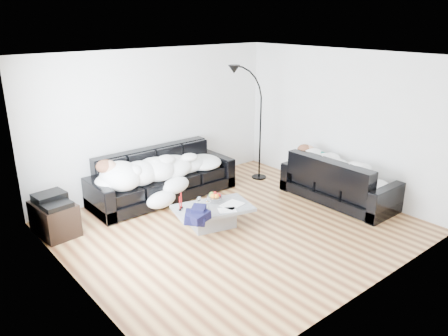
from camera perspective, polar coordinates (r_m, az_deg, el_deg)
ground at (r=6.90m, az=1.61°, el=-7.72°), size 5.00×5.00×0.00m
wall_back at (r=8.18m, az=-8.81°, el=6.13°), size 5.00×0.02×2.60m
wall_left at (r=5.20m, az=-19.49°, el=-2.49°), size 0.02×4.50×2.60m
wall_right at (r=8.23m, az=14.98°, el=5.78°), size 0.02×4.50×2.60m
ceiling at (r=6.17m, az=1.84°, el=14.35°), size 5.00×5.00×0.00m
sofa_back at (r=7.88m, az=-7.98°, el=-0.92°), size 2.65×0.92×0.87m
sofa_right at (r=7.94m, az=14.81°, el=-1.42°), size 0.86×2.02×0.82m
sleeper_back at (r=7.77m, az=-7.85°, el=0.44°), size 2.24×0.77×0.45m
sleeper_right at (r=7.87m, az=14.95°, el=0.10°), size 0.73×1.73×0.42m
teal_cushion at (r=8.15m, az=11.22°, el=1.71°), size 0.42×0.38×0.20m
coffee_table at (r=6.83m, az=-1.46°, el=-6.39°), size 1.32×0.97×0.34m
fruit_bowl at (r=6.92m, az=-1.21°, el=-3.77°), size 0.28×0.28×0.15m
wine_glass_a at (r=6.69m, az=-3.27°, el=-4.50°), size 0.09×0.09×0.18m
wine_glass_b at (r=6.59m, az=-3.62°, el=-4.99°), size 0.08×0.08×0.16m
wine_glass_c at (r=6.65m, az=-2.07°, el=-4.62°), size 0.10×0.10×0.19m
candle_left at (r=6.62m, az=-5.80°, el=-4.66°), size 0.04×0.04×0.22m
candle_right at (r=6.68m, az=-5.60°, el=-4.25°), size 0.05×0.05×0.26m
newspaper_a at (r=6.82m, az=1.08°, el=-4.77°), size 0.39×0.33×0.01m
newspaper_b at (r=6.63m, az=0.42°, el=-5.50°), size 0.32×0.29×0.01m
navy_jacket at (r=6.21m, az=-3.44°, el=-5.59°), size 0.49×0.47×0.19m
shoes at (r=8.06m, az=12.65°, el=-3.71°), size 0.47×0.39×0.09m
av_cabinet at (r=7.07m, az=-21.26°, el=-6.16°), size 0.57×0.77×0.50m
stereo at (r=6.95m, az=-21.57°, el=-3.81°), size 0.48×0.39×0.13m
floor_lamp at (r=8.64m, az=4.77°, el=5.05°), size 0.79×0.51×2.03m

